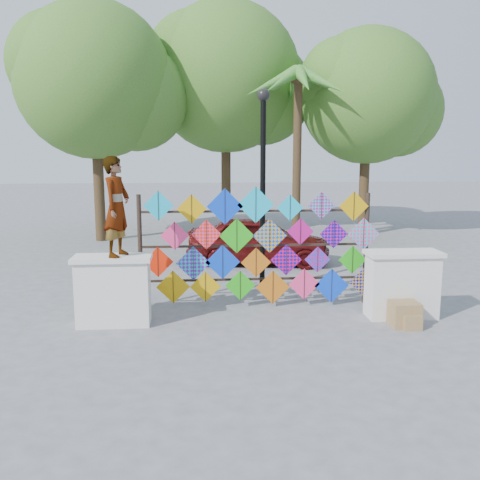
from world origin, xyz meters
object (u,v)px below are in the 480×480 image
at_px(kite_rack, 259,248).
at_px(sedan, 259,240).
at_px(lamppost, 263,171).
at_px(vendor_woman, 117,207).

xyz_separation_m(kite_rack, sedan, (0.47, 4.04, -0.54)).
height_order(sedan, lamppost, lamppost).
xyz_separation_m(sedan, lamppost, (-0.24, -2.78, 2.02)).
relative_size(kite_rack, lamppost, 1.10).
distance_m(sedan, lamppost, 3.44).
relative_size(kite_rack, sedan, 1.25).
bearing_deg(vendor_woman, lamppost, -33.39).
height_order(vendor_woman, lamppost, lamppost).
bearing_deg(lamppost, sedan, 85.02).
relative_size(sedan, lamppost, 0.88).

